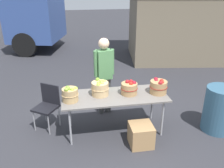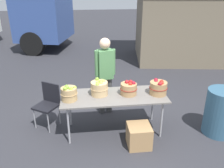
{
  "view_description": "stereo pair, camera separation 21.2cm",
  "coord_description": "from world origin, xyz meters",
  "px_view_note": "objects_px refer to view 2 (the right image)",
  "views": [
    {
      "loc": [
        -0.71,
        -3.85,
        2.69
      ],
      "look_at": [
        0.0,
        0.3,
        0.85
      ],
      "focal_mm": 38.57,
      "sensor_mm": 36.0,
      "label": 1
    },
    {
      "loc": [
        -0.5,
        -3.88,
        2.69
      ],
      "look_at": [
        0.0,
        0.3,
        0.85
      ],
      "focal_mm": 38.57,
      "sensor_mm": 36.0,
      "label": 2
    }
  ],
  "objects_px": {
    "apple_basket_green_1": "(99,88)",
    "folding_chair": "(48,102)",
    "apple_basket_green_0": "(69,93)",
    "vendor_adult": "(105,71)",
    "trash_barrel": "(221,112)",
    "apple_basket_red_0": "(129,88)",
    "apple_basket_red_1": "(158,88)",
    "market_table": "(114,98)",
    "produce_crate": "(139,136)"
  },
  "relations": [
    {
      "from": "apple_basket_green_0",
      "to": "apple_basket_red_1",
      "type": "bearing_deg",
      "value": 1.7
    },
    {
      "from": "apple_basket_green_0",
      "to": "market_table",
      "type": "bearing_deg",
      "value": 5.28
    },
    {
      "from": "trash_barrel",
      "to": "produce_crate",
      "type": "bearing_deg",
      "value": -172.53
    },
    {
      "from": "apple_basket_green_0",
      "to": "apple_basket_red_0",
      "type": "relative_size",
      "value": 0.94
    },
    {
      "from": "trash_barrel",
      "to": "produce_crate",
      "type": "xyz_separation_m",
      "value": [
        -1.58,
        -0.21,
        -0.24
      ]
    },
    {
      "from": "apple_basket_red_1",
      "to": "apple_basket_red_0",
      "type": "bearing_deg",
      "value": 174.3
    },
    {
      "from": "market_table",
      "to": "apple_basket_green_1",
      "type": "bearing_deg",
      "value": 164.67
    },
    {
      "from": "apple_basket_green_1",
      "to": "apple_basket_red_1",
      "type": "distance_m",
      "value": 1.07
    },
    {
      "from": "folding_chair",
      "to": "trash_barrel",
      "type": "bearing_deg",
      "value": 21.43
    },
    {
      "from": "apple_basket_green_0",
      "to": "apple_basket_green_1",
      "type": "xyz_separation_m",
      "value": [
        0.54,
        0.14,
        0.01
      ]
    },
    {
      "from": "vendor_adult",
      "to": "trash_barrel",
      "type": "relative_size",
      "value": 1.87
    },
    {
      "from": "apple_basket_green_0",
      "to": "apple_basket_red_1",
      "type": "xyz_separation_m",
      "value": [
        1.6,
        0.05,
        0.0
      ]
    },
    {
      "from": "apple_basket_red_0",
      "to": "trash_barrel",
      "type": "bearing_deg",
      "value": -10.83
    },
    {
      "from": "folding_chair",
      "to": "produce_crate",
      "type": "bearing_deg",
      "value": 4.91
    },
    {
      "from": "apple_basket_green_1",
      "to": "folding_chair",
      "type": "xyz_separation_m",
      "value": [
        -0.98,
        0.3,
        -0.38
      ]
    },
    {
      "from": "apple_basket_red_0",
      "to": "apple_basket_green_1",
      "type": "bearing_deg",
      "value": 175.42
    },
    {
      "from": "trash_barrel",
      "to": "apple_basket_red_1",
      "type": "bearing_deg",
      "value": 166.81
    },
    {
      "from": "produce_crate",
      "to": "apple_basket_green_1",
      "type": "bearing_deg",
      "value": 137.99
    },
    {
      "from": "market_table",
      "to": "trash_barrel",
      "type": "distance_m",
      "value": 1.99
    },
    {
      "from": "apple_basket_green_1",
      "to": "apple_basket_green_0",
      "type": "bearing_deg",
      "value": -165.01
    },
    {
      "from": "market_table",
      "to": "apple_basket_green_0",
      "type": "bearing_deg",
      "value": -174.72
    },
    {
      "from": "apple_basket_red_0",
      "to": "trash_barrel",
      "type": "height_order",
      "value": "apple_basket_red_0"
    },
    {
      "from": "apple_basket_red_1",
      "to": "trash_barrel",
      "type": "relative_size",
      "value": 0.38
    },
    {
      "from": "apple_basket_green_0",
      "to": "vendor_adult",
      "type": "distance_m",
      "value": 1.08
    },
    {
      "from": "folding_chair",
      "to": "produce_crate",
      "type": "distance_m",
      "value": 1.86
    },
    {
      "from": "vendor_adult",
      "to": "apple_basket_red_0",
      "type": "bearing_deg",
      "value": 105.53
    },
    {
      "from": "market_table",
      "to": "vendor_adult",
      "type": "height_order",
      "value": "vendor_adult"
    },
    {
      "from": "apple_basket_red_0",
      "to": "apple_basket_red_1",
      "type": "height_order",
      "value": "apple_basket_red_1"
    },
    {
      "from": "apple_basket_green_0",
      "to": "trash_barrel",
      "type": "relative_size",
      "value": 0.33
    },
    {
      "from": "vendor_adult",
      "to": "folding_chair",
      "type": "xyz_separation_m",
      "value": [
        -1.15,
        -0.37,
        -0.46
      ]
    },
    {
      "from": "market_table",
      "to": "apple_basket_red_0",
      "type": "relative_size",
      "value": 6.05
    },
    {
      "from": "apple_basket_green_0",
      "to": "apple_basket_green_1",
      "type": "relative_size",
      "value": 0.9
    },
    {
      "from": "market_table",
      "to": "produce_crate",
      "type": "height_order",
      "value": "market_table"
    },
    {
      "from": "apple_basket_green_1",
      "to": "produce_crate",
      "type": "height_order",
      "value": "apple_basket_green_1"
    },
    {
      "from": "apple_basket_green_0",
      "to": "folding_chair",
      "type": "bearing_deg",
      "value": 135.35
    },
    {
      "from": "market_table",
      "to": "folding_chair",
      "type": "height_order",
      "value": "folding_chair"
    },
    {
      "from": "apple_basket_green_1",
      "to": "vendor_adult",
      "type": "xyz_separation_m",
      "value": [
        0.17,
        0.67,
        0.08
      ]
    },
    {
      "from": "market_table",
      "to": "apple_basket_red_1",
      "type": "xyz_separation_m",
      "value": [
        0.81,
        -0.03,
        0.17
      ]
    },
    {
      "from": "apple_basket_green_0",
      "to": "folding_chair",
      "type": "relative_size",
      "value": 0.34
    },
    {
      "from": "trash_barrel",
      "to": "produce_crate",
      "type": "distance_m",
      "value": 1.61
    },
    {
      "from": "apple_basket_green_0",
      "to": "trash_barrel",
      "type": "height_order",
      "value": "apple_basket_green_0"
    },
    {
      "from": "vendor_adult",
      "to": "folding_chair",
      "type": "relative_size",
      "value": 1.91
    },
    {
      "from": "apple_basket_green_1",
      "to": "folding_chair",
      "type": "bearing_deg",
      "value": 163.16
    },
    {
      "from": "folding_chair",
      "to": "vendor_adult",
      "type": "bearing_deg",
      "value": 50.87
    },
    {
      "from": "apple_basket_green_0",
      "to": "folding_chair",
      "type": "height_order",
      "value": "apple_basket_green_0"
    },
    {
      "from": "apple_basket_green_0",
      "to": "vendor_adult",
      "type": "relative_size",
      "value": 0.18
    },
    {
      "from": "apple_basket_red_1",
      "to": "trash_barrel",
      "type": "height_order",
      "value": "apple_basket_red_1"
    },
    {
      "from": "apple_basket_green_0",
      "to": "vendor_adult",
      "type": "xyz_separation_m",
      "value": [
        0.7,
        0.81,
        0.09
      ]
    },
    {
      "from": "apple_basket_red_0",
      "to": "produce_crate",
      "type": "xyz_separation_m",
      "value": [
        0.1,
        -0.53,
        -0.67
      ]
    },
    {
      "from": "apple_basket_red_1",
      "to": "folding_chair",
      "type": "xyz_separation_m",
      "value": [
        -2.05,
        0.39,
        -0.37
      ]
    }
  ]
}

